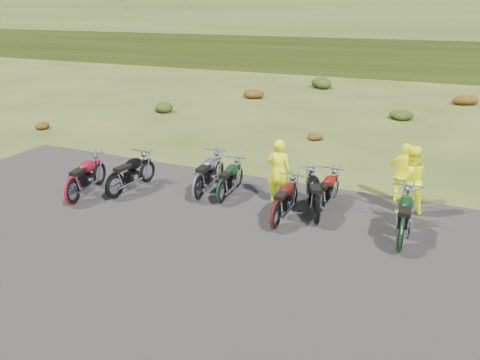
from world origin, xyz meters
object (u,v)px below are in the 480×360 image
at_px(motorcycle_0, 116,199).
at_px(person_middle, 279,173).
at_px(motorcycle_7, 399,252).
at_px(motorcycle_3, 199,201).

xyz_separation_m(motorcycle_0, person_middle, (4.40, 1.58, 0.93)).
bearing_deg(person_middle, motorcycle_0, 16.21).
xyz_separation_m(motorcycle_0, motorcycle_7, (7.86, 0.07, 0.00)).
height_order(motorcycle_0, person_middle, person_middle).
bearing_deg(motorcycle_3, motorcycle_0, 105.57).
bearing_deg(motorcycle_7, motorcycle_3, 80.50).
bearing_deg(motorcycle_3, motorcycle_7, -102.23).
xyz_separation_m(motorcycle_7, person_middle, (-3.45, 1.51, 0.93)).
bearing_deg(person_middle, motorcycle_3, 15.85).
relative_size(motorcycle_0, motorcycle_7, 0.96).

